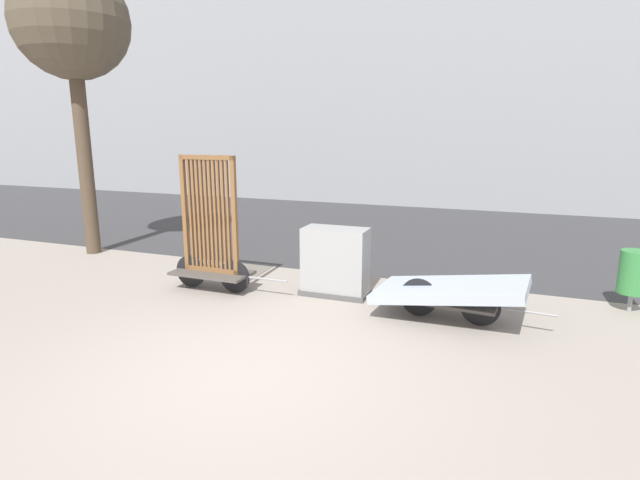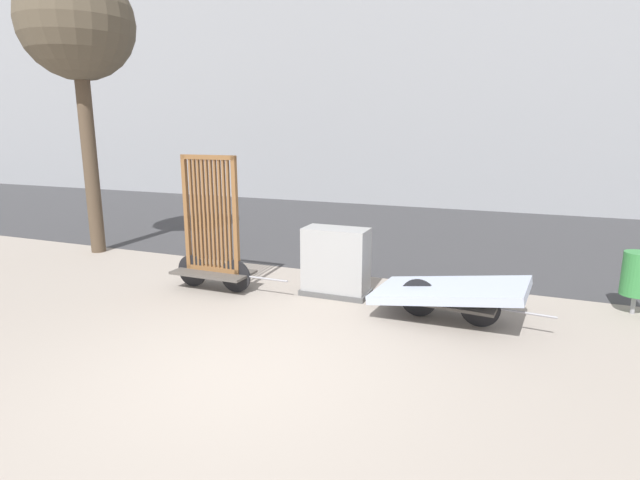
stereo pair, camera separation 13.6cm
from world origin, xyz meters
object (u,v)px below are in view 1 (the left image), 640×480
object	(u,v)px
bike_cart_with_mattress	(449,291)
utility_cabinet	(335,264)
bike_cart_with_bedframe	(211,243)
street_tree	(71,25)
trash_bin	(634,272)

from	to	relation	value
bike_cart_with_mattress	utility_cabinet	size ratio (longest dim) A/B	2.23
bike_cart_with_bedframe	street_tree	bearing A→B (deg)	161.70
bike_cart_with_mattress	trash_bin	world-z (taller)	trash_bin
trash_bin	utility_cabinet	bearing A→B (deg)	-169.41
bike_cart_with_bedframe	trash_bin	bearing A→B (deg)	12.08
bike_cart_with_bedframe	utility_cabinet	world-z (taller)	bike_cart_with_bedframe
utility_cabinet	bike_cart_with_bedframe	bearing A→B (deg)	-165.88
trash_bin	street_tree	xyz separation A→B (m)	(-9.86, -0.00, 3.93)
bike_cart_with_bedframe	bike_cart_with_mattress	world-z (taller)	bike_cart_with_bedframe
street_tree	utility_cabinet	bearing A→B (deg)	-7.83
bike_cart_with_mattress	utility_cabinet	distance (m)	1.86
bike_cart_with_mattress	street_tree	distance (m)	8.62
utility_cabinet	trash_bin	size ratio (longest dim) A/B	1.20
utility_cabinet	street_tree	bearing A→B (deg)	172.17
utility_cabinet	street_tree	xyz separation A→B (m)	(-5.68, 0.78, 4.01)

